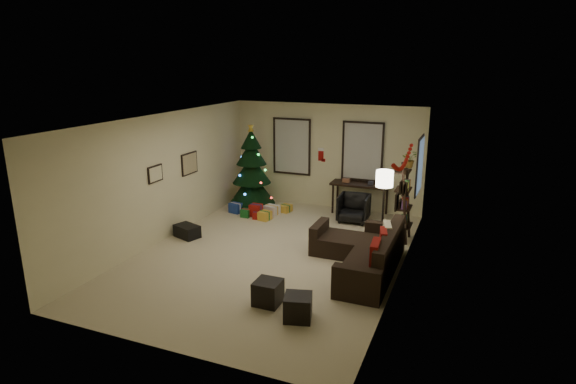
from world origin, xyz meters
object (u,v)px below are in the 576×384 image
object	(u,v)px
sofa	(365,254)
desk	(360,187)
christmas_tree	(252,173)
bookshelf	(405,202)
desk_chair	(354,208)

from	to	relation	value
sofa	desk	bearing A→B (deg)	105.59
christmas_tree	desk	xyz separation A→B (m)	(2.76, 0.52, -0.24)
christmas_tree	sofa	bearing A→B (deg)	-35.93
christmas_tree	bookshelf	world-z (taller)	christmas_tree
desk_chair	bookshelf	size ratio (longest dim) A/B	0.38
desk	bookshelf	bearing A→B (deg)	-48.09
sofa	bookshelf	world-z (taller)	bookshelf
desk	bookshelf	world-z (taller)	bookshelf
sofa	desk	distance (m)	3.30
christmas_tree	desk_chair	xyz separation A→B (m)	(2.77, -0.13, -0.60)
christmas_tree	desk_chair	world-z (taller)	christmas_tree
sofa	desk_chair	world-z (taller)	sofa
christmas_tree	sofa	world-z (taller)	christmas_tree
bookshelf	desk	bearing A→B (deg)	131.91
sofa	desk_chair	xyz separation A→B (m)	(-0.87, 2.50, 0.07)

